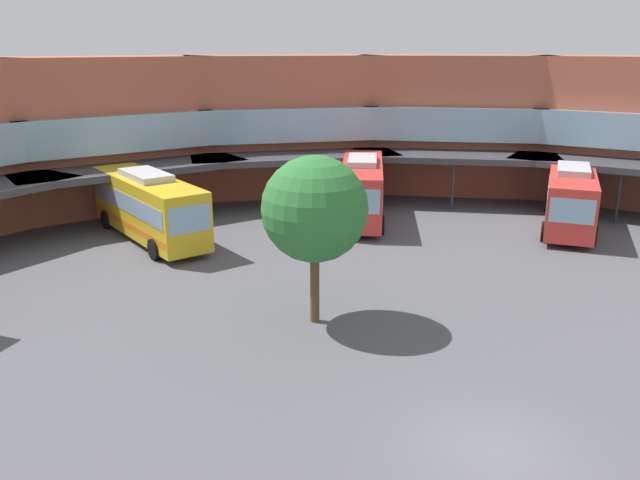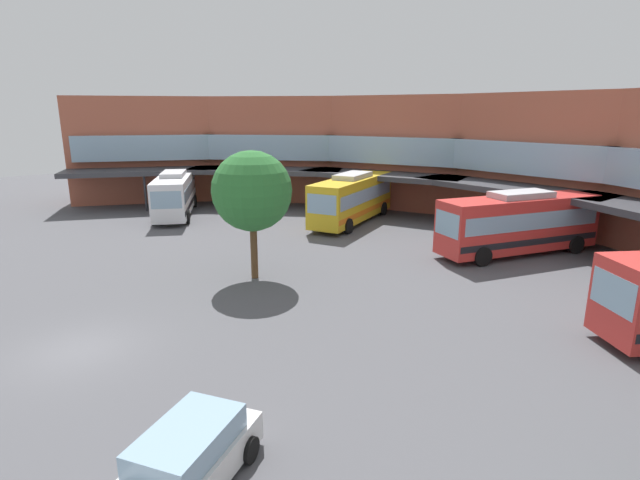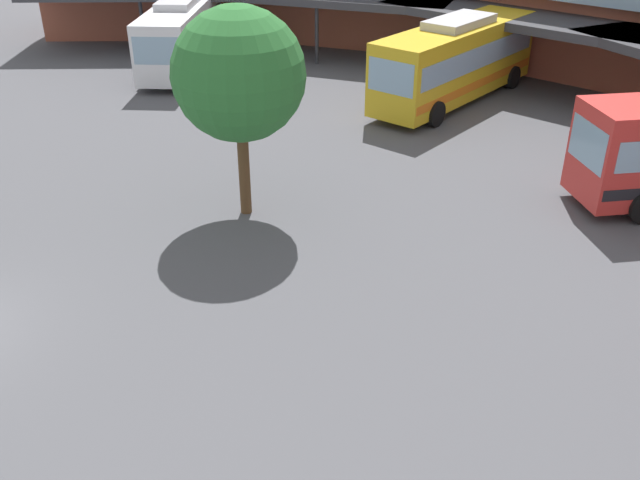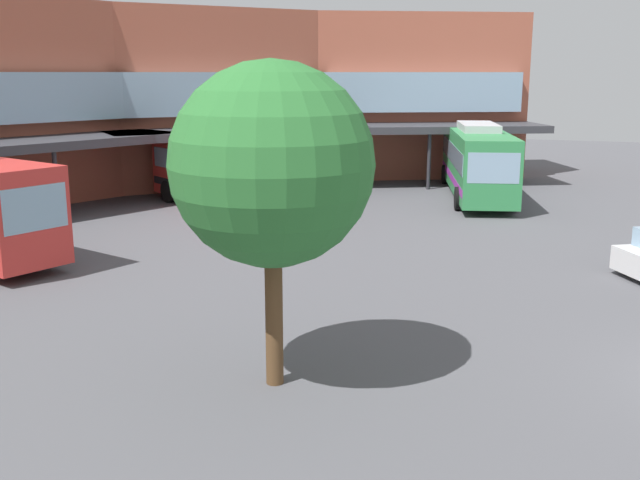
# 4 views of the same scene
# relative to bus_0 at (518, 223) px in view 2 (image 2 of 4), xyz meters

# --- Properties ---
(ground_plane) EXTENTS (116.29, 116.29, 0.00)m
(ground_plane) POSITION_rel_bus_0_xyz_m (-3.33, -23.90, -1.94)
(ground_plane) COLOR #515156
(station_building) EXTENTS (71.23, 31.20, 9.73)m
(station_building) POSITION_rel_bus_0_xyz_m (-3.33, 0.43, 2.95)
(station_building) COLOR #AD5942
(station_building) RESTS_ON ground
(bus_0) EXTENTS (5.44, 10.52, 3.84)m
(bus_0) POSITION_rel_bus_0_xyz_m (0.00, 0.00, 0.00)
(bus_0) COLOR red
(bus_0) RESTS_ON ground
(bus_2) EXTENTS (9.99, 7.16, 3.64)m
(bus_2) POSITION_rel_bus_0_xyz_m (-23.93, -11.34, -0.10)
(bus_2) COLOR white
(bus_2) RESTS_ON ground
(bus_3) EXTENTS (6.55, 10.65, 3.82)m
(bus_3) POSITION_rel_bus_0_xyz_m (-12.79, -1.70, -0.01)
(bus_3) COLOR gold
(bus_3) RESTS_ON ground
(parked_car) EXTENTS (3.80, 4.70, 1.53)m
(parked_car) POSITION_rel_bus_0_xyz_m (5.60, -23.77, -1.20)
(parked_car) COLOR silver
(parked_car) RESTS_ON ground
(plaza_tree) EXTENTS (4.04, 4.04, 6.58)m
(plaza_tree) POSITION_rel_bus_0_xyz_m (-6.21, -14.64, 2.60)
(plaza_tree) COLOR brown
(plaza_tree) RESTS_ON ground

